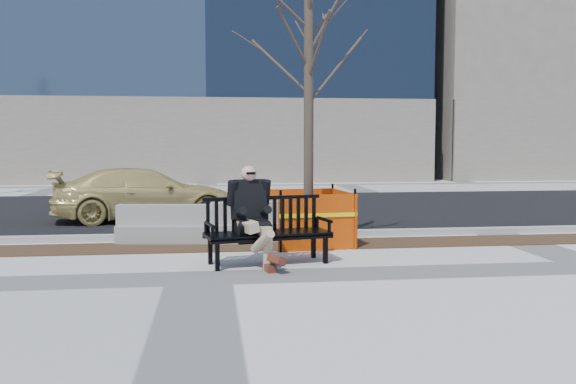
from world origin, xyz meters
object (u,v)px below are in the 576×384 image
at_px(seated_man, 251,264).
at_px(jersey_barrier_left, 186,243).
at_px(bench, 268,264).
at_px(sedan, 146,220).
at_px(tree_fence, 308,244).
at_px(jersey_barrier_right, 282,240).

height_order(seated_man, jersey_barrier_left, seated_man).
xyz_separation_m(seated_man, jersey_barrier_left, (-1.12, 2.23, 0.00)).
bearing_deg(bench, seated_man, 168.46).
distance_m(bench, sedan, 6.37).
bearing_deg(jersey_barrier_left, tree_fence, -4.40).
bearing_deg(sedan, jersey_barrier_right, -150.43).
bearing_deg(seated_man, sedan, 99.56).
height_order(seated_man, jersey_barrier_right, seated_man).
xyz_separation_m(sedan, jersey_barrier_right, (3.01, -3.54, 0.00)).
distance_m(seated_man, sedan, 6.27).
xyz_separation_m(seated_man, sedan, (-2.25, 5.85, 0.00)).
distance_m(seated_man, jersey_barrier_left, 2.50).
relative_size(seated_man, tree_fence, 0.29).
xyz_separation_m(tree_fence, sedan, (-3.46, 4.09, 0.00)).
bearing_deg(jersey_barrier_left, seated_man, -56.16).
distance_m(tree_fence, sedan, 5.36).
bearing_deg(seated_man, tree_fence, 43.92).
bearing_deg(jersey_barrier_right, bench, -110.47).
xyz_separation_m(sedan, jersey_barrier_left, (1.14, -3.62, 0.00)).
bearing_deg(seated_man, bench, -11.54).
height_order(tree_fence, jersey_barrier_right, tree_fence).
bearing_deg(sedan, seated_man, -169.73).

